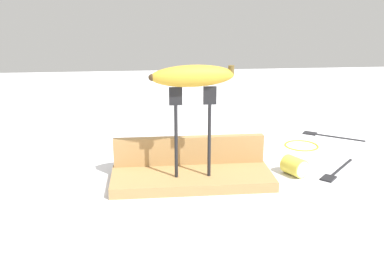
{
  "coord_description": "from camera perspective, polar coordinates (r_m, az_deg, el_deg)",
  "views": [
    {
      "loc": [
        -0.09,
        -0.86,
        0.38
      ],
      "look_at": [
        0.0,
        0.0,
        0.12
      ],
      "focal_mm": 41.46,
      "sensor_mm": 36.0,
      "label": 1
    }
  ],
  "objects": [
    {
      "name": "wire_coil",
      "position": [
        1.21,
        13.9,
        -2.13
      ],
      "size": [
        0.09,
        0.09,
        0.0
      ],
      "primitive_type": "torus",
      "color": "gold",
      "rests_on": "ground"
    },
    {
      "name": "fork_fallen_near",
      "position": [
        1.04,
        17.92,
        -5.4
      ],
      "size": [
        0.12,
        0.13,
        0.01
      ],
      "color": "black",
      "rests_on": "ground"
    },
    {
      "name": "banana_chunk_near",
      "position": [
        1.0,
        13.08,
        -4.82
      ],
      "size": [
        0.06,
        0.06,
        0.04
      ],
      "color": "#DBD147",
      "rests_on": "ground"
    },
    {
      "name": "ground_plane",
      "position": [
        0.95,
        -0.0,
        -7.05
      ],
      "size": [
        3.0,
        3.0,
        0.0
      ],
      "primitive_type": "plane",
      "color": "silver"
    },
    {
      "name": "fork_fallen_far",
      "position": [
        1.31,
        16.72,
        -0.84
      ],
      "size": [
        0.15,
        0.11,
        0.01
      ],
      "color": "black",
      "rests_on": "ground"
    },
    {
      "name": "banana_raised_center",
      "position": [
        0.87,
        0.1,
        6.72
      ],
      "size": [
        0.17,
        0.06,
        0.04
      ],
      "color": "gold",
      "rests_on": "fork_stand_center"
    },
    {
      "name": "wooden_board",
      "position": [
        0.94,
        -0.0,
        -6.46
      ],
      "size": [
        0.34,
        0.13,
        0.02
      ],
      "primitive_type": "cube",
      "color": "#A87F4C",
      "rests_on": "ground"
    },
    {
      "name": "fork_stand_center",
      "position": [
        0.89,
        0.1,
        0.5
      ],
      "size": [
        0.09,
        0.01,
        0.19
      ],
      "color": "black",
      "rests_on": "wooden_board"
    },
    {
      "name": "board_backstop",
      "position": [
        0.98,
        -0.34,
        -2.88
      ],
      "size": [
        0.33,
        0.02,
        0.06
      ],
      "primitive_type": "cube",
      "color": "#A87F4C",
      "rests_on": "wooden_board"
    }
  ]
}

